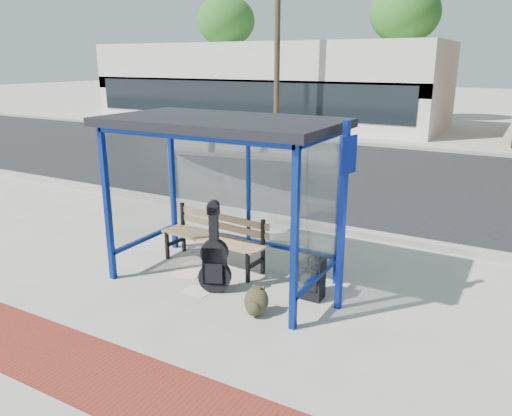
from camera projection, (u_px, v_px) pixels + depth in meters
The scene contains 19 objects.
ground at pixel (224, 280), 7.48m from camera, with size 120.00×120.00×0.00m, color #B2ADA0.
brick_paver_strip at pixel (91, 370), 5.31m from camera, with size 60.00×1.00×0.01m, color maroon.
curb_near at pixel (303, 224), 9.89m from camera, with size 60.00×0.25×0.12m, color gray.
street_asphalt at pixel (377, 176), 14.16m from camera, with size 60.00×10.00×0.00m, color black.
curb_far at pixel (417, 148), 18.40m from camera, with size 60.00×0.25×0.12m, color gray.
far_sidewalk at pixel (427, 142), 20.00m from camera, with size 60.00×4.00×0.01m, color #B2ADA0.
bus_shelter at pixel (224, 142), 6.95m from camera, with size 3.30×1.80×2.42m.
storefront_white at pixel (266, 83), 26.17m from camera, with size 18.00×6.04×4.00m.
tree_left at pixel (226, 22), 30.89m from camera, with size 3.60×3.60×7.03m.
tree_mid at pixel (405, 14), 25.71m from camera, with size 3.60×3.60×7.03m.
utility_pole_west at pixel (277, 36), 20.33m from camera, with size 1.60×0.24×8.00m.
bench at pixel (215, 235), 7.94m from camera, with size 1.88×0.61×0.87m.
guitar_bag at pixel (215, 261), 6.99m from camera, with size 0.48×0.31×1.27m.
suitcase at pixel (310, 278), 6.85m from camera, with size 0.38×0.25×0.65m.
backpack at pixel (256, 302), 6.42m from camera, with size 0.36×0.34×0.39m.
sign_post at pixel (343, 208), 6.24m from camera, with size 0.14×0.31×2.49m.
newspaper_a at pixel (192, 266), 7.99m from camera, with size 0.40×0.31×0.01m, color white.
newspaper_b at pixel (197, 291), 7.12m from camera, with size 0.40×0.31×0.01m, color white.
newspaper_c at pixel (185, 274), 7.69m from camera, with size 0.42×0.34×0.01m, color white.
Camera 1 is at (3.80, -5.74, 3.17)m, focal length 35.00 mm.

